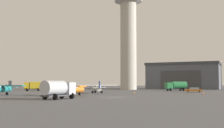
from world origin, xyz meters
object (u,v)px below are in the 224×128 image
(control_tower, at_px, (128,32))
(traffic_cone_mid_apron, at_px, (134,93))
(airplane_teal, at_px, (2,88))
(light_post_east, at_px, (221,73))
(airplane_white, at_px, (97,88))
(truck_fuel_tanker_green, at_px, (176,86))
(car_orange, at_px, (194,90))
(airplane_orange, at_px, (69,89))
(traffic_cone_near_left, at_px, (203,93))
(truck_fuel_tanker_silver, at_px, (58,89))
(truck_box_yellow, at_px, (33,86))

(control_tower, height_order, traffic_cone_mid_apron, control_tower)
(airplane_teal, relative_size, light_post_east, 1.04)
(control_tower, distance_m, airplane_white, 44.90)
(truck_fuel_tanker_green, bearing_deg, control_tower, -63.45)
(airplane_white, relative_size, traffic_cone_mid_apron, 18.07)
(car_orange, bearing_deg, airplane_orange, 48.26)
(airplane_orange, height_order, traffic_cone_near_left, airplane_orange)
(traffic_cone_mid_apron, bearing_deg, airplane_white, 146.06)
(control_tower, distance_m, traffic_cone_near_left, 53.29)
(control_tower, distance_m, light_post_east, 37.37)
(truck_fuel_tanker_green, xyz_separation_m, truck_fuel_tanker_silver, (-32.98, -44.76, -0.01))
(airplane_white, relative_size, car_orange, 2.19)
(car_orange, bearing_deg, airplane_teal, 35.34)
(airplane_orange, bearing_deg, truck_box_yellow, 79.26)
(airplane_orange, relative_size, truck_fuel_tanker_green, 1.31)
(airplane_teal, bearing_deg, traffic_cone_mid_apron, 108.92)
(traffic_cone_near_left, bearing_deg, light_post_east, 59.41)
(airplane_teal, bearing_deg, car_orange, 119.18)
(airplane_teal, relative_size, traffic_cone_near_left, 14.93)
(control_tower, relative_size, airplane_teal, 4.06)
(airplane_teal, relative_size, truck_box_yellow, 1.91)
(light_post_east, height_order, traffic_cone_near_left, light_post_east)
(truck_box_yellow, distance_m, light_post_east, 63.77)
(airplane_orange, height_order, traffic_cone_mid_apron, airplane_orange)
(airplane_teal, height_order, traffic_cone_mid_apron, airplane_teal)
(control_tower, height_order, truck_fuel_tanker_silver, control_tower)
(airplane_white, height_order, traffic_cone_mid_apron, airplane_white)
(truck_fuel_tanker_green, xyz_separation_m, truck_box_yellow, (-46.33, 3.10, -0.04))
(truck_fuel_tanker_green, relative_size, truck_fuel_tanker_silver, 1.16)
(airplane_teal, distance_m, traffic_cone_near_left, 44.48)
(airplane_orange, bearing_deg, control_tower, 37.07)
(airplane_white, distance_m, traffic_cone_mid_apron, 10.42)
(car_orange, bearing_deg, truck_box_yellow, -0.94)
(control_tower, relative_size, traffic_cone_near_left, 60.57)
(airplane_white, xyz_separation_m, traffic_cone_near_left, (23.63, -9.73, -1.09))
(airplane_teal, height_order, truck_fuel_tanker_green, airplane_teal)
(airplane_orange, bearing_deg, car_orange, -3.91)
(traffic_cone_near_left, bearing_deg, airplane_teal, 178.45)
(light_post_east, height_order, traffic_cone_mid_apron, light_post_east)
(control_tower, distance_m, truck_fuel_tanker_green, 30.63)
(airplane_white, xyz_separation_m, airplane_orange, (-6.09, -13.07, -0.01))
(control_tower, xyz_separation_m, airplane_white, (-12.85, -37.56, -20.98))
(airplane_white, bearing_deg, truck_fuel_tanker_silver, 156.18)
(airplane_teal, bearing_deg, airplane_orange, 86.46)
(light_post_east, xyz_separation_m, traffic_cone_mid_apron, (-34.83, -29.53, -5.67))
(airplane_orange, distance_m, truck_fuel_tanker_green, 45.69)
(traffic_cone_near_left, bearing_deg, airplane_orange, -173.60)
(airplane_white, height_order, airplane_orange, airplane_white)
(light_post_east, relative_size, traffic_cone_mid_apron, 17.45)
(airplane_white, xyz_separation_m, car_orange, (26.68, 4.73, -0.70))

